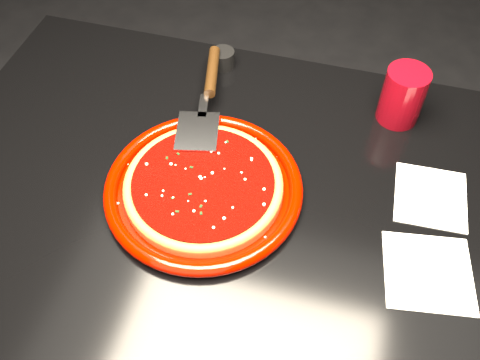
% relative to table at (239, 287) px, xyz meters
% --- Properties ---
extents(floor, '(4.00, 4.00, 0.01)m').
position_rel_table_xyz_m(floor, '(0.00, 0.00, -0.38)').
color(floor, black).
rests_on(floor, ground).
extents(table, '(1.20, 0.80, 0.75)m').
position_rel_table_xyz_m(table, '(0.00, 0.00, 0.00)').
color(table, black).
rests_on(table, floor).
extents(plate, '(0.45, 0.45, 0.03)m').
position_rel_table_xyz_m(plate, '(-0.06, -0.01, 0.39)').
color(plate, '#800700').
rests_on(plate, table).
extents(pizza_crust, '(0.36, 0.36, 0.01)m').
position_rel_table_xyz_m(pizza_crust, '(-0.06, -0.01, 0.39)').
color(pizza_crust, brown).
rests_on(pizza_crust, plate).
extents(pizza_crust_rim, '(0.36, 0.36, 0.02)m').
position_rel_table_xyz_m(pizza_crust_rim, '(-0.06, -0.01, 0.40)').
color(pizza_crust_rim, brown).
rests_on(pizza_crust_rim, plate).
extents(pizza_sauce, '(0.32, 0.32, 0.01)m').
position_rel_table_xyz_m(pizza_sauce, '(-0.06, -0.01, 0.40)').
color(pizza_sauce, '#670501').
rests_on(pizza_sauce, plate).
extents(parmesan_dusting, '(0.25, 0.25, 0.01)m').
position_rel_table_xyz_m(parmesan_dusting, '(-0.06, -0.01, 0.41)').
color(parmesan_dusting, beige).
rests_on(parmesan_dusting, plate).
extents(basil_flecks, '(0.23, 0.23, 0.00)m').
position_rel_table_xyz_m(basil_flecks, '(-0.06, -0.01, 0.41)').
color(basil_flecks, black).
rests_on(basil_flecks, plate).
extents(pizza_server, '(0.17, 0.35, 0.03)m').
position_rel_table_xyz_m(pizza_server, '(-0.12, 0.18, 0.42)').
color(pizza_server, silver).
rests_on(pizza_server, plate).
extents(cup, '(0.11, 0.11, 0.12)m').
position_rel_table_xyz_m(cup, '(0.26, 0.28, 0.43)').
color(cup, maroon).
rests_on(cup, table).
extents(napkin_a, '(0.16, 0.16, 0.00)m').
position_rel_table_xyz_m(napkin_a, '(0.34, -0.07, 0.38)').
color(napkin_a, white).
rests_on(napkin_a, table).
extents(napkin_b, '(0.13, 0.14, 0.00)m').
position_rel_table_xyz_m(napkin_b, '(0.34, 0.09, 0.38)').
color(napkin_b, white).
rests_on(napkin_b, table).
extents(ramekin, '(0.05, 0.05, 0.04)m').
position_rel_table_xyz_m(ramekin, '(-0.13, 0.33, 0.39)').
color(ramekin, black).
rests_on(ramekin, table).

